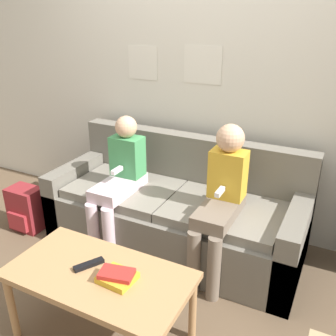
# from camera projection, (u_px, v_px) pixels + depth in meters

# --- Properties ---
(ground_plane) EXTENTS (10.00, 10.00, 0.00)m
(ground_plane) POSITION_uv_depth(u_px,v_px,m) (144.00, 280.00, 2.64)
(ground_plane) COLOR brown
(wall_back) EXTENTS (8.00, 0.07, 2.60)m
(wall_back) POSITION_uv_depth(u_px,v_px,m) (204.00, 72.00, 2.95)
(wall_back) COLOR silver
(wall_back) RESTS_ON ground_plane
(couch) EXTENTS (1.96, 0.79, 0.83)m
(couch) POSITION_uv_depth(u_px,v_px,m) (176.00, 212.00, 2.95)
(couch) COLOR #6B665B
(couch) RESTS_ON ground_plane
(coffee_table) EXTENTS (1.00, 0.52, 0.46)m
(coffee_table) POSITION_uv_depth(u_px,v_px,m) (99.00, 281.00, 2.03)
(coffee_table) COLOR #AD7F51
(coffee_table) RESTS_ON ground_plane
(person_left) EXTENTS (0.24, 0.55, 1.03)m
(person_left) POSITION_uv_depth(u_px,v_px,m) (119.00, 178.00, 2.83)
(person_left) COLOR silver
(person_left) RESTS_ON ground_plane
(person_right) EXTENTS (0.24, 0.55, 1.08)m
(person_right) POSITION_uv_depth(u_px,v_px,m) (221.00, 196.00, 2.49)
(person_right) COLOR #756656
(person_right) RESTS_ON ground_plane
(tv_remote) EXTENTS (0.12, 0.17, 0.02)m
(tv_remote) POSITION_uv_depth(u_px,v_px,m) (89.00, 264.00, 2.05)
(tv_remote) COLOR black
(tv_remote) RESTS_ON coffee_table
(book_stack) EXTENTS (0.20, 0.17, 0.06)m
(book_stack) POSITION_uv_depth(u_px,v_px,m) (117.00, 276.00, 1.94)
(book_stack) COLOR gold
(book_stack) RESTS_ON coffee_table
(backpack) EXTENTS (0.28, 0.22, 0.38)m
(backpack) POSITION_uv_depth(u_px,v_px,m) (26.00, 209.00, 3.19)
(backpack) COLOR maroon
(backpack) RESTS_ON ground_plane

